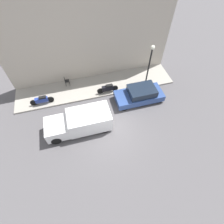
{
  "coord_description": "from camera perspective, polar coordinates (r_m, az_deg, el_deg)",
  "views": [
    {
      "loc": [
        -6.84,
        1.65,
        11.59
      ],
      "look_at": [
        1.24,
        -0.54,
        0.6
      ],
      "focal_mm": 28.0,
      "sensor_mm": 36.0,
      "label": 1
    }
  ],
  "objects": [
    {
      "name": "building_facade",
      "position": [
        15.54,
        -7.6,
        22.21
      ],
      "size": [
        0.3,
        14.39,
        7.6
      ],
      "color": "#B2A899",
      "rests_on": "ground_plane"
    },
    {
      "name": "motorcycle_black",
      "position": [
        15.59,
        -1.4,
        7.72
      ],
      "size": [
        0.3,
        1.9,
        0.81
      ],
      "color": "black",
      "rests_on": "sidewalk"
    },
    {
      "name": "motorcycle_blue",
      "position": [
        15.82,
        -21.94,
        3.67
      ],
      "size": [
        0.3,
        1.95,
        0.77
      ],
      "color": "navy",
      "rests_on": "sidewalk"
    },
    {
      "name": "sidewalk",
      "position": [
        16.57,
        -5.23,
        8.38
      ],
      "size": [
        2.82,
        14.39,
        0.14
      ],
      "color": "gray",
      "rests_on": "ground_plane"
    },
    {
      "name": "parked_car",
      "position": [
        15.17,
        9.05,
        5.69
      ],
      "size": [
        1.83,
        4.08,
        1.33
      ],
      "color": "#2D4784",
      "rests_on": "ground_plane"
    },
    {
      "name": "ground_plane",
      "position": [
        13.56,
        -0.85,
        -6.05
      ],
      "size": [
        60.0,
        60.0,
        0.0
      ],
      "primitive_type": "plane",
      "color": "#514F51"
    },
    {
      "name": "delivery_van",
      "position": [
        13.18,
        -10.52,
        -3.24
      ],
      "size": [
        1.87,
        4.8,
        1.63
      ],
      "color": "white",
      "rests_on": "ground_plane"
    },
    {
      "name": "cafe_chair",
      "position": [
        16.73,
        -14.74,
        9.85
      ],
      "size": [
        0.4,
        0.4,
        0.86
      ],
      "color": "#262626",
      "rests_on": "sidewalk"
    },
    {
      "name": "streetlamp",
      "position": [
        15.07,
        12.28,
        15.99
      ],
      "size": [
        0.33,
        0.33,
        4.08
      ],
      "color": "black",
      "rests_on": "sidewalk"
    }
  ]
}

